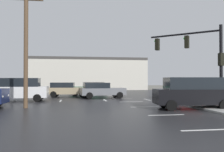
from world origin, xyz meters
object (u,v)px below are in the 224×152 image
object	(u,v)px
suv_black	(192,92)
sedan_tan	(67,89)
suv_red	(182,88)
sedan_grey	(101,90)
sedan_green	(89,88)
suv_white	(20,89)
utility_pole_mid	(26,44)
traffic_signal_mast	(199,52)

from	to	relation	value
suv_black	sedan_tan	distance (m)	15.08
suv_red	sedan_grey	distance (m)	7.92
sedan_grey	suv_red	bearing A→B (deg)	-28.61
suv_black	sedan_green	bearing A→B (deg)	115.44
sedan_tan	sedan_grey	world-z (taller)	same
suv_white	suv_red	size ratio (longest dim) A/B	0.98
suv_white	utility_pole_mid	distance (m)	6.59
traffic_signal_mast	utility_pole_mid	distance (m)	12.33
sedan_green	sedan_grey	xyz separation A→B (m)	(0.82, -5.80, 0.00)
suv_white	suv_red	distance (m)	14.77
sedan_green	suv_red	world-z (taller)	suv_red
traffic_signal_mast	suv_white	world-z (taller)	traffic_signal_mast
suv_black	suv_red	bearing A→B (deg)	76.59
suv_black	sedan_grey	size ratio (longest dim) A/B	1.07
traffic_signal_mast	sedan_grey	distance (m)	10.72
traffic_signal_mast	sedan_green	bearing A→B (deg)	-19.31
sedan_green	suv_white	size ratio (longest dim) A/B	0.96
sedan_grey	utility_pole_mid	size ratio (longest dim) A/B	0.58
sedan_green	suv_white	distance (m)	10.61
suv_red	utility_pole_mid	bearing A→B (deg)	113.98
suv_black	suv_white	bearing A→B (deg)	153.89
suv_black	suv_red	world-z (taller)	same
utility_pole_mid	sedan_tan	bearing A→B (deg)	76.62
suv_black	sedan_grey	xyz separation A→B (m)	(-4.73, 10.22, -0.24)
traffic_signal_mast	utility_pole_mid	size ratio (longest dim) A/B	0.70
sedan_green	sedan_grey	size ratio (longest dim) A/B	0.99
traffic_signal_mast	sedan_tan	bearing A→B (deg)	-3.58
suv_red	sedan_tan	bearing A→B (deg)	66.21
traffic_signal_mast	utility_pole_mid	world-z (taller)	utility_pole_mid
traffic_signal_mast	sedan_tan	world-z (taller)	traffic_signal_mast
sedan_green	suv_red	bearing A→B (deg)	128.01
suv_white	utility_pole_mid	xyz separation A→B (m)	(1.52, -5.59, 3.16)
suv_black	sedan_green	size ratio (longest dim) A/B	1.08
traffic_signal_mast	sedan_grey	bearing A→B (deg)	-8.34
traffic_signal_mast	suv_red	xyz separation A→B (m)	(0.91, 4.94, -2.88)
sedan_grey	suv_white	bearing A→B (deg)	-167.35
suv_black	sedan_green	distance (m)	16.95
suv_red	sedan_tan	xyz separation A→B (m)	(-10.74, 5.54, -0.24)
suv_black	suv_red	size ratio (longest dim) A/B	1.01
traffic_signal_mast	suv_black	world-z (taller)	traffic_signal_mast
suv_red	sedan_grey	bearing A→B (deg)	70.45
suv_red	utility_pole_mid	distance (m)	14.48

